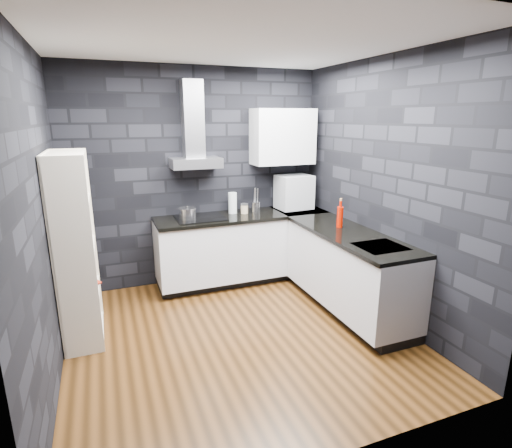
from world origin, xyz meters
TOP-DOWN VIEW (x-y plane):
  - ground at (0.00, 0.00)m, footprint 3.20×3.20m
  - ceiling at (0.00, 0.00)m, footprint 3.20×3.20m
  - wall_back at (0.00, 1.62)m, footprint 3.20×0.05m
  - wall_front at (0.00, -1.62)m, footprint 3.20×0.05m
  - wall_left at (-1.62, 0.00)m, footprint 0.05×3.20m
  - wall_right at (1.62, 0.00)m, footprint 0.05×3.20m
  - toekick_back at (0.50, 1.34)m, footprint 2.18×0.50m
  - toekick_right at (1.34, 0.10)m, footprint 0.50×1.78m
  - counter_back_cab at (0.50, 1.30)m, footprint 2.20×0.60m
  - counter_right_cab at (1.30, 0.10)m, footprint 0.60×1.80m
  - counter_back_top at (0.50, 1.29)m, footprint 2.20×0.62m
  - counter_right_top at (1.29, 0.10)m, footprint 0.62×1.80m
  - counter_corner_top at (1.30, 1.30)m, footprint 0.62×0.62m
  - hood_body at (-0.05, 1.43)m, footprint 0.60×0.34m
  - hood_chimney at (-0.05, 1.50)m, footprint 0.24×0.20m
  - upper_cabinet at (1.10, 1.43)m, footprint 0.80×0.35m
  - cooktop at (-0.05, 1.30)m, footprint 0.58×0.50m
  - sink_rim at (1.30, -0.40)m, footprint 0.44×0.40m
  - pot at (-0.21, 1.28)m, footprint 0.26×0.26m
  - glass_vase at (0.40, 1.41)m, footprint 0.13×0.13m
  - storage_jar at (0.54, 1.34)m, footprint 0.12×0.12m
  - utensil_crock at (0.69, 1.34)m, footprint 0.13×0.13m
  - appliance_garage at (1.26, 1.37)m, footprint 0.47×0.37m
  - red_bottle at (1.31, 0.33)m, footprint 0.08×0.08m
  - bookshelf at (-1.42, 0.58)m, footprint 0.39×0.82m
  - fruit_bowl at (-1.42, 0.51)m, footprint 0.30×0.30m
  - book_red at (-1.42, 0.72)m, footprint 0.15×0.09m
  - book_second at (-1.45, 0.77)m, footprint 0.12×0.11m

SIDE VIEW (x-z plane):
  - ground at x=0.00m, z-range 0.00..0.00m
  - toekick_back at x=0.50m, z-range 0.00..0.10m
  - toekick_right at x=1.34m, z-range 0.00..0.10m
  - counter_back_cab at x=0.50m, z-range 0.10..0.86m
  - counter_right_cab at x=1.30m, z-range 0.10..0.86m
  - book_red at x=-1.42m, z-range 0.46..0.68m
  - book_second at x=-1.45m, z-range 0.49..0.69m
  - counter_back_top at x=0.50m, z-range 0.86..0.90m
  - counter_right_top at x=1.29m, z-range 0.86..0.90m
  - counter_corner_top at x=1.30m, z-range 0.86..0.90m
  - sink_rim at x=1.30m, z-range 0.89..0.90m
  - bookshelf at x=-1.42m, z-range 0.00..1.80m
  - cooktop at x=-0.05m, z-range 0.90..0.91m
  - fruit_bowl at x=-1.42m, z-range 0.91..0.97m
  - storage_jar at x=0.54m, z-range 0.90..1.01m
  - utensil_crock at x=0.69m, z-range 0.90..1.04m
  - pot at x=-0.21m, z-range 0.91..1.03m
  - red_bottle at x=1.31m, z-range 0.90..1.13m
  - glass_vase at x=0.40m, z-range 0.90..1.17m
  - appliance_garage at x=1.26m, z-range 0.90..1.35m
  - wall_back at x=0.00m, z-range 0.00..2.70m
  - wall_front at x=0.00m, z-range 0.00..2.70m
  - wall_left at x=-1.62m, z-range 0.00..2.70m
  - wall_right at x=1.62m, z-range 0.00..2.70m
  - hood_body at x=-0.05m, z-range 1.50..1.62m
  - upper_cabinet at x=1.10m, z-range 1.50..2.20m
  - hood_chimney at x=-0.05m, z-range 1.62..2.52m
  - ceiling at x=0.00m, z-range 2.70..2.70m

